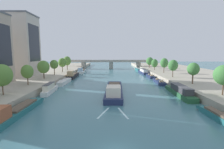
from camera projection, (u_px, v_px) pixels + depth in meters
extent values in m
cube|color=#B2A893|center=(26.00, 76.00, 71.90)|extent=(36.00, 170.00, 1.89)
cube|color=#B2A893|center=(196.00, 76.00, 72.74)|extent=(36.00, 170.00, 1.89)
cube|color=#1E284C|center=(114.00, 91.00, 46.23)|extent=(5.27, 23.17, 1.20)
cube|color=#1E284C|center=(115.00, 83.00, 57.96)|extent=(4.15, 1.42, 0.97)
cube|color=#1E284C|center=(114.00, 88.00, 46.15)|extent=(5.35, 23.17, 0.06)
cube|color=beige|center=(114.00, 91.00, 38.25)|extent=(3.43, 4.73, 2.17)
cube|color=black|center=(114.00, 87.00, 40.50)|extent=(2.59, 0.14, 0.61)
cube|color=brown|center=(114.00, 86.00, 48.40)|extent=(3.86, 12.09, 0.36)
cylinder|color=#232328|center=(116.00, 92.00, 39.21)|extent=(0.07, 0.07, 1.10)
cube|color=silver|center=(123.00, 113.00, 30.58)|extent=(1.76, 5.92, 0.03)
cube|color=silver|center=(104.00, 113.00, 30.68)|extent=(2.23, 5.81, 0.03)
cube|color=#23666B|center=(19.00, 112.00, 29.93)|extent=(2.56, 14.88, 0.97)
cube|color=#23666B|center=(38.00, 99.00, 37.64)|extent=(2.41, 1.21, 0.85)
cube|color=#23666B|center=(19.00, 109.00, 29.86)|extent=(2.61, 14.88, 0.06)
cube|color=#9E5133|center=(0.00, 114.00, 24.71)|extent=(1.90, 2.98, 1.96)
cube|color=black|center=(6.00, 109.00, 26.16)|extent=(1.52, 0.03, 0.55)
cube|color=brown|center=(23.00, 105.00, 31.31)|extent=(1.99, 7.74, 0.36)
cylinder|color=#232328|center=(5.00, 115.00, 25.36)|extent=(0.07, 0.07, 1.10)
cube|color=silver|center=(50.00, 91.00, 45.95)|extent=(2.10, 9.57, 1.11)
cube|color=silver|center=(55.00, 87.00, 51.00)|extent=(1.71, 1.29, 0.92)
cube|color=silver|center=(50.00, 89.00, 45.88)|extent=(2.14, 9.57, 0.06)
cube|color=beige|center=(49.00, 87.00, 45.30)|extent=(1.66, 6.14, 1.51)
cube|color=#4C4C51|center=(49.00, 84.00, 45.20)|extent=(1.77, 6.32, 0.08)
cylinder|color=#232328|center=(47.00, 89.00, 42.99)|extent=(0.07, 0.07, 1.10)
cube|color=silver|center=(64.00, 82.00, 60.06)|extent=(2.35, 11.41, 1.28)
cube|color=silver|center=(69.00, 79.00, 66.03)|extent=(2.11, 1.29, 1.01)
cube|color=silver|center=(64.00, 80.00, 59.97)|extent=(2.40, 11.41, 0.06)
cube|color=white|center=(66.00, 78.00, 62.42)|extent=(1.11, 0.91, 0.40)
cube|color=white|center=(61.00, 81.00, 56.77)|extent=(1.23, 1.12, 0.48)
cylinder|color=#232328|center=(62.00, 80.00, 56.51)|extent=(0.07, 0.07, 1.10)
cube|color=black|center=(73.00, 76.00, 75.37)|extent=(3.29, 15.10, 1.29)
cube|color=black|center=(76.00, 74.00, 83.16)|extent=(2.88, 1.32, 1.02)
cube|color=black|center=(73.00, 75.00, 75.29)|extent=(3.35, 15.10, 0.06)
cube|color=tan|center=(70.00, 73.00, 70.07)|extent=(2.31, 3.05, 2.16)
cube|color=black|center=(71.00, 72.00, 71.53)|extent=(1.80, 0.06, 0.61)
cube|color=brown|center=(74.00, 74.00, 76.75)|extent=(2.49, 7.87, 0.36)
cylinder|color=#232328|center=(72.00, 75.00, 70.75)|extent=(0.07, 0.07, 1.10)
cube|color=silver|center=(82.00, 71.00, 94.26)|extent=(3.68, 15.41, 1.18)
cube|color=silver|center=(83.00, 70.00, 102.17)|extent=(3.00, 1.36, 0.96)
cube|color=silver|center=(82.00, 70.00, 94.18)|extent=(3.75, 15.42, 0.06)
cube|color=#9EBCD6|center=(80.00, 70.00, 88.90)|extent=(2.44, 3.15, 1.82)
cube|color=black|center=(81.00, 69.00, 90.39)|extent=(1.86, 0.10, 0.51)
cube|color=brown|center=(82.00, 70.00, 95.67)|extent=(2.72, 8.05, 0.36)
cylinder|color=#232328|center=(81.00, 70.00, 89.58)|extent=(0.07, 0.07, 1.10)
cube|color=#23666B|center=(220.00, 118.00, 26.85)|extent=(1.87, 10.04, 0.96)
cube|color=#23666B|center=(202.00, 107.00, 32.15)|extent=(1.65, 1.24, 0.84)
cube|color=#23666B|center=(221.00, 115.00, 26.78)|extent=(1.91, 10.04, 0.06)
cube|color=brown|center=(217.00, 112.00, 27.75)|extent=(1.42, 5.23, 0.36)
cube|color=#235633|center=(180.00, 93.00, 43.31)|extent=(2.97, 15.05, 1.14)
cube|color=#235633|center=(170.00, 87.00, 51.08)|extent=(2.55, 1.29, 0.94)
cube|color=#235633|center=(180.00, 91.00, 43.23)|extent=(3.02, 15.05, 0.06)
cube|color=#38383D|center=(181.00, 89.00, 42.39)|extent=(2.38, 9.64, 1.49)
cube|color=#4C4C51|center=(181.00, 86.00, 42.29)|extent=(2.54, 9.93, 0.08)
cylinder|color=#232328|center=(189.00, 93.00, 38.69)|extent=(0.07, 0.07, 1.10)
cube|color=#1E284C|center=(159.00, 82.00, 60.64)|extent=(2.38, 11.40, 0.98)
cube|color=#1E284C|center=(155.00, 79.00, 66.59)|extent=(1.89, 1.28, 0.85)
cube|color=#1E284C|center=(159.00, 81.00, 60.57)|extent=(2.42, 11.40, 0.06)
cube|color=tan|center=(157.00, 79.00, 63.01)|extent=(1.01, 0.94, 0.40)
cube|color=tan|center=(161.00, 81.00, 57.39)|extent=(1.11, 1.14, 0.48)
cylinder|color=#232328|center=(162.00, 81.00, 57.12)|extent=(0.07, 0.07, 1.10)
cube|color=#1E284C|center=(150.00, 77.00, 74.38)|extent=(2.20, 9.14, 1.10)
cube|color=#1E284C|center=(148.00, 75.00, 79.22)|extent=(1.91, 1.28, 0.91)
cube|color=#1E284C|center=(150.00, 75.00, 74.31)|extent=(2.24, 9.14, 0.06)
cube|color=tan|center=(149.00, 74.00, 76.26)|extent=(1.01, 0.92, 0.40)
cube|color=tan|center=(152.00, 75.00, 71.75)|extent=(1.12, 1.13, 0.48)
cylinder|color=#232328|center=(152.00, 75.00, 71.53)|extent=(0.07, 0.07, 1.10)
cube|color=#1E284C|center=(144.00, 73.00, 89.28)|extent=(3.44, 14.30, 1.11)
cube|color=#1E284C|center=(141.00, 71.00, 96.65)|extent=(2.90, 1.32, 0.92)
cube|color=#1E284C|center=(144.00, 72.00, 89.21)|extent=(3.50, 14.30, 0.06)
cube|color=white|center=(144.00, 70.00, 88.41)|extent=(2.74, 9.17, 1.36)
cube|color=#4C4C51|center=(144.00, 69.00, 88.32)|extent=(2.93, 9.44, 0.08)
cylinder|color=#232328|center=(146.00, 71.00, 84.93)|extent=(0.07, 0.07, 1.10)
cube|color=#23666B|center=(138.00, 70.00, 104.95)|extent=(2.20, 9.50, 1.27)
cube|color=#23666B|center=(136.00, 69.00, 109.96)|extent=(1.85, 1.32, 1.00)
cube|color=#23666B|center=(138.00, 68.00, 104.87)|extent=(2.24, 9.50, 0.06)
cube|color=white|center=(137.00, 68.00, 106.90)|extent=(0.98, 0.93, 0.40)
cube|color=white|center=(139.00, 68.00, 102.21)|extent=(1.08, 1.13, 0.48)
cylinder|color=#232328|center=(139.00, 68.00, 102.00)|extent=(0.07, 0.07, 1.10)
cylinder|color=brown|center=(3.00, 88.00, 36.25)|extent=(0.24, 0.24, 3.05)
ellipsoid|color=#568438|center=(2.00, 75.00, 35.88)|extent=(4.42, 4.42, 4.87)
cylinder|color=brown|center=(28.00, 80.00, 47.71)|extent=(0.29, 0.29, 2.80)
ellipsoid|color=#568438|center=(27.00, 72.00, 47.39)|extent=(3.37, 3.37, 3.97)
cylinder|color=brown|center=(44.00, 75.00, 59.50)|extent=(0.37, 0.37, 2.96)
ellipsoid|color=#568438|center=(43.00, 67.00, 59.14)|extent=(4.21, 4.21, 4.63)
cylinder|color=brown|center=(54.00, 71.00, 69.46)|extent=(0.29, 0.29, 3.44)
ellipsoid|color=#568438|center=(54.00, 64.00, 69.10)|extent=(3.39, 3.39, 3.81)
cylinder|color=brown|center=(62.00, 68.00, 80.24)|extent=(0.33, 0.33, 3.43)
ellipsoid|color=#568438|center=(62.00, 63.00, 79.87)|extent=(3.81, 3.81, 4.36)
cylinder|color=brown|center=(67.00, 67.00, 90.80)|extent=(0.34, 0.34, 3.53)
ellipsoid|color=#568438|center=(67.00, 61.00, 90.39)|extent=(4.15, 4.15, 5.02)
cylinder|color=brown|center=(223.00, 88.00, 36.07)|extent=(0.28, 0.28, 3.23)
ellipsoid|color=#427F3D|center=(224.00, 75.00, 35.71)|extent=(4.26, 4.26, 4.45)
cylinder|color=brown|center=(193.00, 78.00, 49.46)|extent=(0.38, 0.38, 3.44)
ellipsoid|color=#427F3D|center=(193.00, 69.00, 49.10)|extent=(3.52, 3.52, 3.78)
cylinder|color=brown|center=(173.00, 73.00, 63.22)|extent=(0.25, 0.25, 3.37)
ellipsoid|color=#427F3D|center=(173.00, 65.00, 62.85)|extent=(3.63, 3.63, 4.26)
cylinder|color=brown|center=(164.00, 69.00, 76.62)|extent=(0.27, 0.27, 3.47)
ellipsoid|color=#427F3D|center=(164.00, 63.00, 76.24)|extent=(3.61, 3.61, 4.39)
cylinder|color=brown|center=(154.00, 68.00, 90.61)|extent=(0.30, 0.30, 2.42)
ellipsoid|color=#427F3D|center=(155.00, 63.00, 90.29)|extent=(3.52, 3.52, 4.54)
cylinder|color=brown|center=(150.00, 65.00, 103.72)|extent=(0.34, 0.34, 2.82)
ellipsoid|color=#427F3D|center=(150.00, 61.00, 103.36)|extent=(4.39, 4.39, 4.91)
cube|color=#232833|center=(3.00, 45.00, 48.05)|extent=(0.04, 8.55, 12.45)
cube|color=#BCB2A8|center=(17.00, 46.00, 65.54)|extent=(14.14, 11.37, 23.76)
cube|color=#565B66|center=(15.00, 15.00, 63.97)|extent=(14.57, 11.71, 0.50)
cube|color=#232833|center=(35.00, 43.00, 65.46)|extent=(0.04, 9.09, 14.26)
cube|color=#9E998E|center=(111.00, 62.00, 116.63)|extent=(62.89, 4.40, 0.60)
cube|color=#9E998E|center=(111.00, 61.00, 114.55)|extent=(62.89, 0.30, 0.90)
cube|color=#9E998E|center=(111.00, 60.00, 118.52)|extent=(62.89, 0.30, 0.90)
cube|color=#9E998E|center=(84.00, 65.00, 116.76)|extent=(2.80, 3.60, 4.76)
cube|color=#9E998E|center=(111.00, 65.00, 116.98)|extent=(2.80, 3.60, 4.76)
cube|color=#9E998E|center=(138.00, 65.00, 117.20)|extent=(2.80, 3.60, 4.76)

